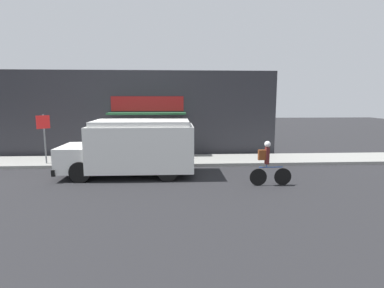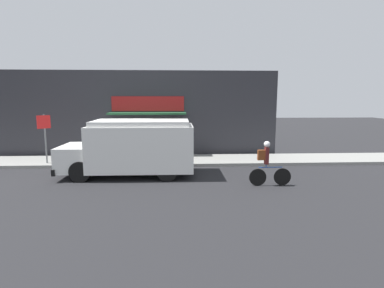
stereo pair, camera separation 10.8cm
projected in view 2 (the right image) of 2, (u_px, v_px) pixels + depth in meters
ground_plane at (124, 168)px, 13.62m from camera, size 70.00×70.00×0.00m
sidewalk at (128, 161)px, 14.78m from camera, size 28.00×2.36×0.14m
storefront at (132, 114)px, 16.00m from camera, size 15.67×1.06×4.59m
school_bus at (134, 147)px, 12.12m from camera, size 5.30×2.68×2.25m
cyclist at (267, 164)px, 10.70m from camera, size 1.54×0.22×1.63m
stop_sign_post at (45, 131)px, 13.69m from camera, size 0.45×0.45×2.27m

